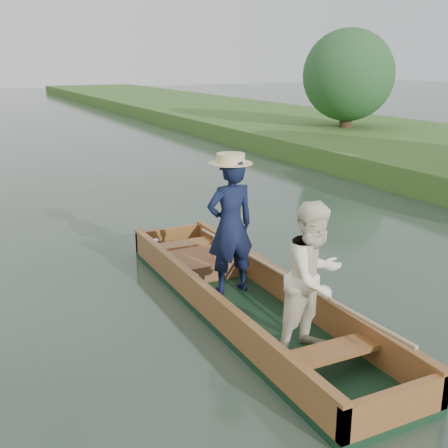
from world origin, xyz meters
name	(u,v)px	position (x,y,z in m)	size (l,w,h in m)	color
ground	(247,314)	(0.00, 0.00, 0.00)	(120.00, 120.00, 0.00)	#283D30
trees_far	(251,90)	(2.87, 5.12, 2.28)	(21.94, 12.65, 4.03)	#47331E
punt	(256,273)	(0.05, -0.13, 0.55)	(1.12, 5.00, 1.81)	black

